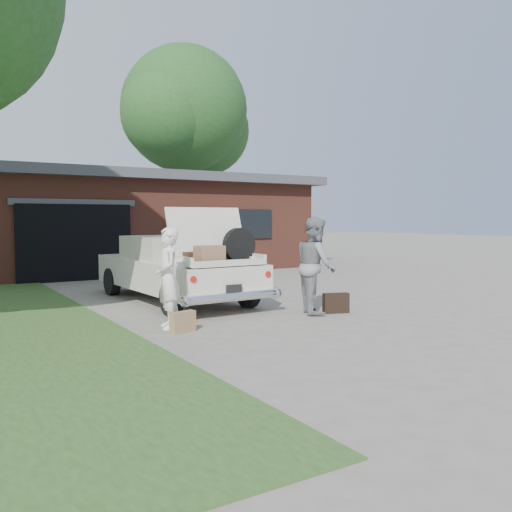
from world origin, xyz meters
TOP-DOWN VIEW (x-y plane):
  - ground at (0.00, 0.00)m, footprint 90.00×90.00m
  - house at (0.98, 11.47)m, footprint 12.80×7.80m
  - tree_right at (5.74, 16.16)m, footprint 6.87×5.98m
  - sedan at (-0.59, 2.95)m, footprint 2.08×5.00m
  - woman_left at (-1.87, 0.31)m, footprint 0.51×0.67m
  - woman_right at (1.06, 0.16)m, footprint 0.99×1.09m
  - suitcase_left at (-1.81, -0.13)m, footprint 0.45×0.24m
  - suitcase_right at (1.38, -0.05)m, footprint 0.52×0.30m

SIDE VIEW (x-z plane):
  - ground at x=0.00m, z-range 0.00..0.00m
  - suitcase_left at x=-1.81m, z-range 0.00..0.33m
  - suitcase_right at x=1.38m, z-range 0.00..0.38m
  - sedan at x=-0.59m, z-range -0.28..1.73m
  - woman_left at x=-1.87m, z-range 0.00..1.65m
  - woman_right at x=1.06m, z-range 0.00..1.82m
  - house at x=0.98m, z-range 0.02..3.32m
  - tree_right at x=5.74m, z-range 1.70..11.67m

